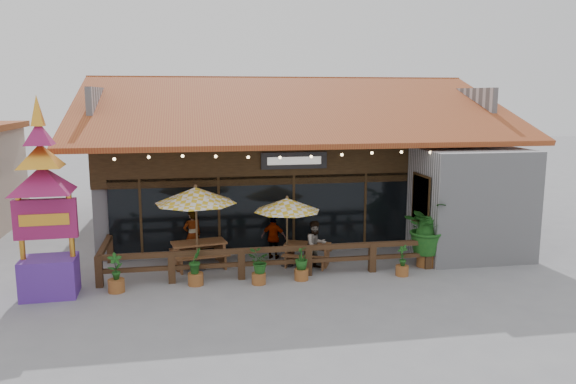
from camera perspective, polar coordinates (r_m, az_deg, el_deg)
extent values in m
plane|color=gray|center=(17.60, 3.31, -7.84)|extent=(100.00, 100.00, 0.00)
cube|color=#B7B8BD|center=(23.86, -0.52, 1.80)|extent=(14.00, 10.00, 4.00)
cube|color=#3C2813|center=(18.51, -2.50, 3.19)|extent=(11.00, 0.16, 1.60)
cube|color=black|center=(18.76, -2.45, -1.98)|extent=(10.00, 0.12, 2.40)
cube|color=#E9A569|center=(18.95, -2.53, -1.86)|extent=(9.80, 0.05, 2.20)
cube|color=#B7B8BD|center=(19.59, 18.03, -1.05)|extent=(3.50, 2.70, 3.60)
cube|color=red|center=(18.64, 13.36, -0.75)|extent=(0.06, 1.20, 1.50)
cube|color=#3C2813|center=(18.64, 13.33, -0.75)|extent=(0.04, 1.34, 1.64)
cube|color=#9D4F23|center=(20.19, 1.13, 8.59)|extent=(15.50, 7.05, 2.37)
cube|color=#9D4F23|center=(27.09, -1.78, 8.91)|extent=(15.50, 7.05, 2.37)
cube|color=#9D4F23|center=(23.64, -0.54, 11.49)|extent=(15.50, 0.30, 0.12)
cube|color=#B7B8BD|center=(23.51, -17.77, 7.82)|extent=(0.20, 9.00, 1.80)
cube|color=#B7B8BD|center=(25.74, 15.18, 8.08)|extent=(0.20, 9.00, 1.80)
cube|color=black|center=(18.55, 0.62, 3.22)|extent=(2.20, 0.10, 0.55)
cube|color=silver|center=(18.49, 0.65, 3.19)|extent=(1.80, 0.02, 0.25)
cube|color=#3C2813|center=(18.63, -14.73, -2.38)|extent=(0.08, 0.08, 2.40)
cube|color=#3C2813|center=(18.59, -7.03, -2.16)|extent=(0.08, 0.08, 2.40)
cube|color=#3C2813|center=(18.87, 0.58, -1.90)|extent=(0.08, 0.08, 2.40)
cube|color=#3C2813|center=(19.48, 7.82, -1.62)|extent=(0.08, 0.08, 2.40)
sphere|color=#FFD38C|center=(16.61, -17.24, 3.21)|extent=(0.09, 0.09, 0.09)
sphere|color=#FFD38C|center=(16.51, -13.97, 3.47)|extent=(0.09, 0.09, 0.09)
sphere|color=#FFD38C|center=(16.47, -10.67, 3.61)|extent=(0.09, 0.09, 0.09)
sphere|color=#FFD38C|center=(16.49, -7.36, 3.61)|extent=(0.09, 0.09, 0.09)
sphere|color=#FFD38C|center=(16.57, -4.06, 3.54)|extent=(0.09, 0.09, 0.09)
sphere|color=#FFD38C|center=(16.70, -0.81, 3.52)|extent=(0.09, 0.09, 0.09)
sphere|color=#FFD38C|center=(16.88, 2.38, 3.61)|extent=(0.09, 0.09, 0.09)
sphere|color=#FFD38C|center=(17.10, 5.49, 3.79)|extent=(0.09, 0.09, 0.09)
sphere|color=#FFD38C|center=(17.37, 8.52, 3.95)|extent=(0.09, 0.09, 0.09)
sphere|color=#FFD38C|center=(17.70, 11.45, 4.00)|extent=(0.09, 0.09, 0.09)
sphere|color=#FFD38C|center=(18.07, 14.26, 3.92)|extent=(0.09, 0.09, 0.09)
cube|color=#463019|center=(16.74, -18.65, -7.67)|extent=(0.20, 0.20, 0.90)
cube|color=#463019|center=(16.55, -11.73, -7.55)|extent=(0.20, 0.20, 0.90)
cube|color=#463019|center=(16.60, -4.76, -7.32)|extent=(0.20, 0.20, 0.90)
cube|color=#463019|center=(16.89, 2.06, -6.99)|extent=(0.20, 0.20, 0.90)
cube|color=#463019|center=(17.41, 8.55, -6.59)|extent=(0.20, 0.20, 0.90)
cube|color=#463019|center=(18.05, 14.01, -6.18)|extent=(0.20, 0.20, 0.90)
cube|color=#463019|center=(16.59, -1.67, -5.86)|extent=(9.80, 0.16, 0.14)
cube|color=#463019|center=(16.70, -1.66, -7.19)|extent=(9.80, 0.12, 0.12)
cube|color=#463019|center=(17.82, -18.13, -5.25)|extent=(0.16, 2.50, 0.14)
cube|color=#463019|center=(19.02, -17.60, -5.53)|extent=(0.20, 0.20, 0.90)
cylinder|color=brown|center=(17.42, -9.26, -3.85)|extent=(0.07, 0.07, 2.51)
cone|color=yellow|center=(17.19, -9.36, -0.32)|extent=(2.94, 2.94, 0.49)
sphere|color=brown|center=(17.15, -9.39, 0.58)|extent=(0.11, 0.11, 0.11)
cylinder|color=black|center=(17.74, -9.15, -7.69)|extent=(0.48, 0.48, 0.07)
cylinder|color=brown|center=(17.65, -0.10, -4.21)|extent=(0.06, 0.06, 2.11)
cone|color=yellow|center=(17.45, -0.10, -1.28)|extent=(2.26, 2.26, 0.41)
sphere|color=brown|center=(17.41, -0.10, -0.54)|extent=(0.09, 0.09, 0.09)
cylinder|color=black|center=(17.93, -0.10, -7.40)|extent=(0.40, 0.40, 0.06)
cube|color=brown|center=(17.88, -9.04, -5.10)|extent=(1.77, 1.08, 0.06)
cube|color=brown|center=(17.85, -11.30, -6.47)|extent=(0.22, 0.73, 0.77)
cube|color=brown|center=(18.14, -6.76, -6.09)|extent=(0.22, 0.73, 0.77)
cube|color=brown|center=(17.43, -8.62, -6.55)|extent=(1.68, 0.60, 0.05)
cube|color=brown|center=(18.50, -9.39, -5.60)|extent=(1.68, 0.60, 0.05)
cube|color=brown|center=(17.88, 1.99, -5.34)|extent=(1.57, 1.18, 0.05)
cube|color=brown|center=(18.09, 0.04, -6.23)|extent=(0.31, 0.60, 0.66)
cube|color=brown|center=(17.86, 3.96, -6.47)|extent=(0.31, 0.60, 0.66)
cube|color=brown|center=(17.49, 1.67, -6.60)|extent=(1.41, 0.79, 0.04)
cube|color=brown|center=(18.41, 2.29, -5.75)|extent=(1.41, 0.79, 0.04)
cube|color=#572A9A|center=(16.48, -23.05, -7.93)|extent=(1.46, 1.12, 1.06)
cube|color=#941B54|center=(16.09, -23.43, -2.52)|extent=(1.60, 0.29, 1.06)
cube|color=orange|center=(15.97, -23.53, -2.61)|extent=(1.24, 0.08, 0.31)
cylinder|color=orange|center=(16.28, -25.51, -3.17)|extent=(0.14, 0.14, 1.77)
cylinder|color=orange|center=(15.99, -21.23, -3.09)|extent=(0.14, 0.14, 1.77)
pyramid|color=#941B54|center=(15.87, -23.78, 2.48)|extent=(2.21, 2.21, 0.71)
pyramid|color=orange|center=(15.81, -23.92, 4.54)|extent=(1.56, 1.56, 0.62)
pyramid|color=#941B54|center=(15.78, -24.06, 6.62)|extent=(1.01, 1.01, 0.62)
pyramid|color=orange|center=(15.76, -24.23, 9.02)|extent=(0.46, 0.46, 0.80)
cylinder|color=brown|center=(18.33, 13.81, -6.71)|extent=(0.57, 0.57, 0.42)
imported|color=#205718|center=(18.06, 13.94, -3.48)|extent=(1.92, 1.81, 1.71)
sphere|color=#205718|center=(18.11, 14.43, -4.51)|extent=(0.57, 0.57, 0.57)
sphere|color=#205718|center=(18.17, 13.43, -3.81)|extent=(0.49, 0.49, 0.49)
imported|color=#3C2813|center=(18.51, -9.69, -4.35)|extent=(0.72, 0.61, 1.69)
imported|color=#3C2813|center=(17.43, 2.82, -5.39)|extent=(0.89, 0.80, 1.52)
imported|color=#3C2813|center=(18.49, -1.46, -4.63)|extent=(0.91, 0.68, 1.44)
cylinder|color=brown|center=(16.28, -17.04, -9.09)|extent=(0.45, 0.45, 0.36)
imported|color=#205718|center=(16.11, -17.14, -7.23)|extent=(0.46, 0.39, 0.74)
cylinder|color=brown|center=(16.34, -9.36, -8.71)|extent=(0.44, 0.44, 0.35)
imported|color=#205718|center=(16.18, -9.41, -6.91)|extent=(0.47, 0.50, 0.72)
cylinder|color=brown|center=(16.24, -2.99, -8.77)|extent=(0.41, 0.41, 0.32)
imported|color=#205718|center=(16.08, -3.00, -7.09)|extent=(0.67, 0.60, 0.67)
cylinder|color=brown|center=(16.56, 1.37, -8.37)|extent=(0.41, 0.41, 0.33)
imported|color=#205718|center=(16.41, 1.38, -6.70)|extent=(0.52, 0.52, 0.68)
cylinder|color=brown|center=(17.27, 11.51, -7.83)|extent=(0.39, 0.39, 0.31)
imported|color=#205718|center=(17.14, 11.57, -6.32)|extent=(0.33, 0.39, 0.64)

